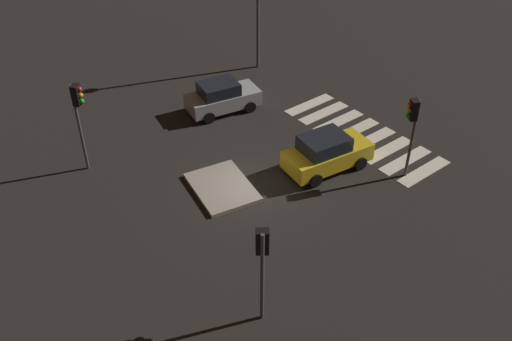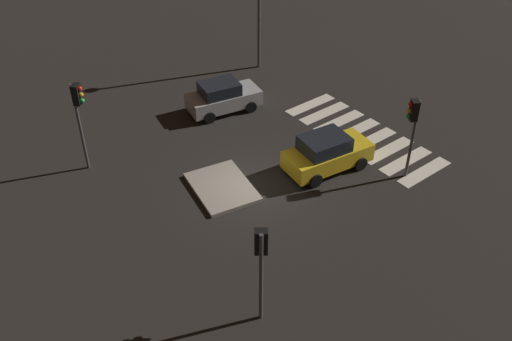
{
  "view_description": "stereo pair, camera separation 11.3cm",
  "coord_description": "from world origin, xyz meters",
  "px_view_note": "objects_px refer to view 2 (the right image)",
  "views": [
    {
      "loc": [
        -16.34,
        13.0,
        16.59
      ],
      "look_at": [
        0.0,
        0.0,
        1.0
      ],
      "focal_mm": 40.68,
      "sensor_mm": 36.0,
      "label": 1
    },
    {
      "loc": [
        -16.41,
        12.91,
        16.59
      ],
      "look_at": [
        0.0,
        0.0,
        1.0
      ],
      "focal_mm": 40.68,
      "sensor_mm": 36.0,
      "label": 2
    }
  ],
  "objects_px": {
    "car_yellow": "(327,153)",
    "traffic_light_south": "(413,120)",
    "traffic_light_west": "(261,253)",
    "car_silver": "(223,97)",
    "traffic_island": "(222,187)",
    "traffic_light_north": "(79,106)"
  },
  "relations": [
    {
      "from": "car_yellow",
      "to": "car_silver",
      "type": "relative_size",
      "value": 1.05
    },
    {
      "from": "traffic_island",
      "to": "traffic_light_north",
      "type": "bearing_deg",
      "value": 37.55
    },
    {
      "from": "traffic_island",
      "to": "traffic_light_south",
      "type": "distance_m",
      "value": 9.04
    },
    {
      "from": "traffic_island",
      "to": "traffic_light_north",
      "type": "xyz_separation_m",
      "value": [
        5.21,
        4.01,
        3.33
      ]
    },
    {
      "from": "traffic_light_west",
      "to": "traffic_light_north",
      "type": "bearing_deg",
      "value": 41.18
    },
    {
      "from": "car_silver",
      "to": "traffic_light_north",
      "type": "bearing_deg",
      "value": -165.59
    },
    {
      "from": "traffic_light_north",
      "to": "traffic_island",
      "type": "bearing_deg",
      "value": -3.16
    },
    {
      "from": "car_yellow",
      "to": "traffic_light_north",
      "type": "bearing_deg",
      "value": 149.61
    },
    {
      "from": "car_yellow",
      "to": "traffic_light_south",
      "type": "xyz_separation_m",
      "value": [
        -2.69,
        -2.42,
        2.19
      ]
    },
    {
      "from": "car_silver",
      "to": "traffic_light_west",
      "type": "relative_size",
      "value": 1.05
    },
    {
      "from": "car_yellow",
      "to": "traffic_light_west",
      "type": "distance_m",
      "value": 9.59
    },
    {
      "from": "traffic_island",
      "to": "traffic_light_west",
      "type": "xyz_separation_m",
      "value": [
        -6.74,
        3.11,
        2.96
      ]
    },
    {
      "from": "car_yellow",
      "to": "traffic_light_west",
      "type": "relative_size",
      "value": 1.1
    },
    {
      "from": "traffic_light_south",
      "to": "traffic_light_north",
      "type": "bearing_deg",
      "value": -9.93
    },
    {
      "from": "traffic_light_south",
      "to": "car_silver",
      "type": "bearing_deg",
      "value": -42.03
    },
    {
      "from": "traffic_light_west",
      "to": "traffic_light_south",
      "type": "distance_m",
      "value": 10.61
    },
    {
      "from": "traffic_island",
      "to": "car_silver",
      "type": "height_order",
      "value": "car_silver"
    },
    {
      "from": "traffic_light_west",
      "to": "traffic_island",
      "type": "bearing_deg",
      "value": 12.1
    },
    {
      "from": "traffic_light_west",
      "to": "car_silver",
      "type": "bearing_deg",
      "value": 6.66
    },
    {
      "from": "traffic_light_west",
      "to": "traffic_light_south",
      "type": "height_order",
      "value": "traffic_light_south"
    },
    {
      "from": "traffic_light_north",
      "to": "car_silver",
      "type": "bearing_deg",
      "value": 52.45
    },
    {
      "from": "car_silver",
      "to": "traffic_island",
      "type": "bearing_deg",
      "value": -114.78
    }
  ]
}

